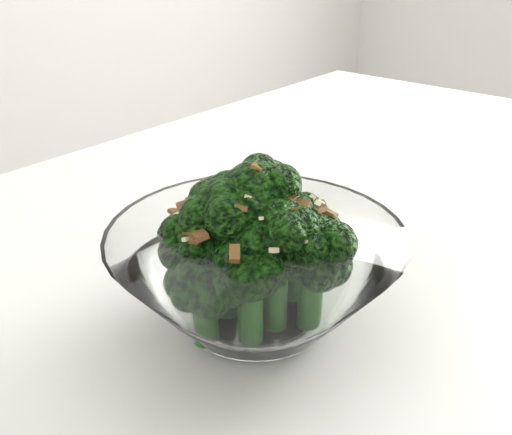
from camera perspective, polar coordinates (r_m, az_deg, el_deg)
table at (r=0.60m, az=9.25°, el=-6.74°), size 1.38×1.10×0.75m
broccoli_dish at (r=0.40m, az=0.04°, el=-4.79°), size 0.21×0.21×0.13m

